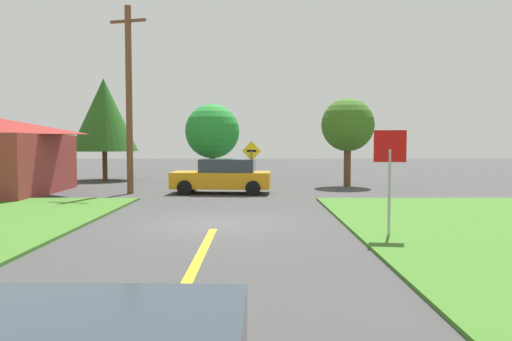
# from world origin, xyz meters

# --- Properties ---
(ground_plane) EXTENTS (120.00, 120.00, 0.00)m
(ground_plane) POSITION_xyz_m (0.00, 0.00, 0.00)
(ground_plane) COLOR #3D3D3D
(lane_stripe_center) EXTENTS (0.20, 14.00, 0.01)m
(lane_stripe_center) POSITION_xyz_m (0.00, -8.00, 0.01)
(lane_stripe_center) COLOR yellow
(lane_stripe_center) RESTS_ON ground
(stop_sign) EXTENTS (0.79, 0.14, 2.69)m
(stop_sign) POSITION_xyz_m (4.48, -2.23, 1.91)
(stop_sign) COLOR #9EA0A8
(stop_sign) RESTS_ON ground
(car_approaching_junction) EXTENTS (4.71, 2.30, 1.62)m
(car_approaching_junction) POSITION_xyz_m (-0.38, 8.53, 0.81)
(car_approaching_junction) COLOR orange
(car_approaching_junction) RESTS_ON ground
(utility_pole_mid) EXTENTS (1.77, 0.59, 8.70)m
(utility_pole_mid) POSITION_xyz_m (-4.74, 8.44, 4.47)
(utility_pole_mid) COLOR brown
(utility_pole_mid) RESTS_ON ground
(direction_sign) EXTENTS (0.90, 0.19, 2.47)m
(direction_sign) POSITION_xyz_m (0.97, 8.06, 1.53)
(direction_sign) COLOR slate
(direction_sign) RESTS_ON ground
(oak_tree_left) EXTENTS (2.90, 2.90, 4.83)m
(oak_tree_left) POSITION_xyz_m (6.20, 12.35, 3.34)
(oak_tree_left) COLOR brown
(oak_tree_left) RESTS_ON ground
(pine_tree_center) EXTENTS (3.46, 3.46, 4.86)m
(pine_tree_center) POSITION_xyz_m (-1.62, 16.67, 3.12)
(pine_tree_center) COLOR brown
(pine_tree_center) RESTS_ON ground
(oak_tree_right) EXTENTS (4.19, 4.19, 6.48)m
(oak_tree_right) POSITION_xyz_m (-8.47, 16.56, 4.16)
(oak_tree_right) COLOR brown
(oak_tree_right) RESTS_ON ground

